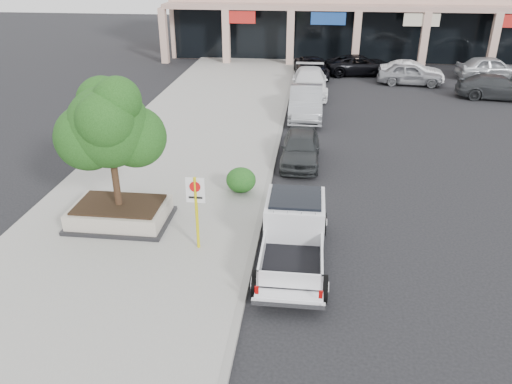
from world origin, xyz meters
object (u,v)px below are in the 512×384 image
Objects in this scene: curb_car_b at (306,102)px; planter_tree at (115,126)px; no_parking_sign at (196,203)px; curb_car_c at (310,82)px; curb_car_d at (311,68)px; lot_car_e at (491,68)px; lot_car_c at (498,87)px; pickup_truck at (293,237)px; lot_car_a at (410,74)px; planter at (120,213)px; lot_car_b at (411,72)px; lot_car_d at (360,65)px; curb_car_a at (301,148)px.

planter_tree is at bearing -114.56° from curb_car_b.
planter_tree is 1.74× the size of no_parking_sign.
curb_car_c reaches higher than curb_car_d.
lot_car_e is at bearing 57.71° from no_parking_sign.
no_parking_sign is at bearing -100.33° from curb_car_c.
curb_car_d is at bearing 86.58° from lot_car_e.
pickup_truck is at bearing 156.30° from lot_car_c.
curb_car_b is at bearing 66.17° from planter_tree.
no_parking_sign reaches higher than lot_car_a.
no_parking_sign reaches higher than curb_car_d.
curb_car_c is (5.64, 17.33, -2.64)m from planter_tree.
curb_car_d is (0.12, 9.61, -0.15)m from curb_car_b.
planter_tree is 0.83× the size of curb_car_d.
planter is 2.95m from planter_tree.
lot_car_d is (-3.29, 1.95, -0.00)m from lot_car_b.
planter is at bearing 154.13° from lot_car_a.
pickup_truck is 23.97m from lot_car_b.
planter is at bearing -111.15° from curb_car_d.
pickup_truck is (5.71, -1.40, 0.35)m from planter.
curb_car_c is 13.77m from lot_car_e.
planter_tree is 1.01× the size of curb_car_a.
curb_car_d is at bearing 89.56° from pickup_truck.
lot_car_b is (6.85, 4.07, -0.08)m from curb_car_c.
planter_tree is 0.86× the size of lot_car_e.
pickup_truck is 25.16m from lot_car_d.
planter_tree reaches higher than curb_car_d.
lot_car_d is 8.98m from lot_car_e.
no_parking_sign is 0.44× the size of pickup_truck.
curb_car_c is (0.10, 4.79, -0.04)m from curb_car_b.
curb_car_a is at bearing 157.79° from lot_car_d.
pickup_truck is at bearing -96.79° from curb_car_d.
no_parking_sign is at bearing 161.50° from lot_car_a.
lot_car_c reaches higher than planter.
curb_car_c is at bearing 71.97° from planter_tree.
lot_car_c reaches higher than lot_car_d.
lot_car_c is at bearing 160.69° from lot_car_e.
planter_tree is 0.82× the size of lot_car_c.
lot_car_b is at bearing 57.93° from lot_car_c.
lot_car_b is at bearing 73.00° from pickup_truck.
curb_car_b is at bearing -92.69° from curb_car_c.
curb_car_c is at bearing 89.57° from pickup_truck.
lot_car_e is (12.53, 5.73, 0.01)m from curb_car_c.
lot_car_a is 5.64m from lot_car_c.
curb_car_b is 12.60m from lot_car_c.
lot_car_e is (12.66, 17.04, 0.12)m from curb_car_a.
planter is at bearing 154.68° from lot_car_b.
planter is at bearing 143.18° from lot_car_c.
lot_car_d is at bearing 64.46° from lot_car_b.
planter_tree reaches higher than curb_car_a.
curb_car_b is 1.16× the size of lot_car_b.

